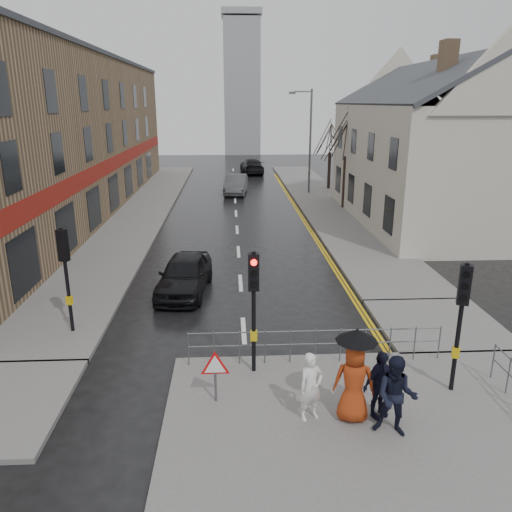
{
  "coord_description": "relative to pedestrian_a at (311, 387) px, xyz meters",
  "views": [
    {
      "loc": [
        -0.37,
        -11.91,
        7.17
      ],
      "look_at": [
        0.51,
        4.88,
        1.97
      ],
      "focal_mm": 35.0,
      "sensor_mm": 36.0,
      "label": 1
    }
  ],
  "objects": [
    {
      "name": "pedestrian_with_umbrella",
      "position": [
        0.96,
        -0.07,
        0.36
      ],
      "size": [
        1.05,
        0.96,
        2.27
      ],
      "color": "#9F3512",
      "rests_on": "near_pavement"
    },
    {
      "name": "church_tower",
      "position": [
        0.1,
        64.01,
        8.04
      ],
      "size": [
        5.0,
        5.0,
        18.0
      ],
      "primitive_type": "cube",
      "color": "gray",
      "rests_on": "ground"
    },
    {
      "name": "pedestrian_b",
      "position": [
        1.75,
        -0.66,
        0.11
      ],
      "size": [
        1.1,
        0.98,
        1.86
      ],
      "primitive_type": "imported",
      "rotation": [
        0.0,
        0.0,
        -0.37
      ],
      "color": "black",
      "rests_on": "near_pavement"
    },
    {
      "name": "right_pavement",
      "position": [
        5.1,
        27.01,
        -0.89
      ],
      "size": [
        4.0,
        40.0,
        0.14
      ],
      "primitive_type": "cube",
      "color": "#605E5B",
      "rests_on": "ground"
    },
    {
      "name": "pedestrian_d",
      "position": [
        1.58,
        0.01,
        0.01
      ],
      "size": [
        1.04,
        0.83,
        1.65
      ],
      "primitive_type": "imported",
      "rotation": [
        0.0,
        0.0,
        0.52
      ],
      "color": "black",
      "rests_on": "near_pavement"
    },
    {
      "name": "ground",
      "position": [
        -1.4,
        2.01,
        -0.96
      ],
      "size": [
        120.0,
        120.0,
        0.0
      ],
      "primitive_type": "plane",
      "color": "black",
      "rests_on": "ground"
    },
    {
      "name": "left_pavement",
      "position": [
        -7.9,
        25.01,
        -0.89
      ],
      "size": [
        4.0,
        44.0,
        0.14
      ],
      "primitive_type": "cube",
      "color": "#605E5B",
      "rests_on": "ground"
    },
    {
      "name": "building_right_cream",
      "position": [
        10.6,
        20.01,
        3.82
      ],
      "size": [
        9.0,
        16.4,
        10.1
      ],
      "color": "beige",
      "rests_on": "ground"
    },
    {
      "name": "car_parked",
      "position": [
        -3.6,
        8.56,
        -0.21
      ],
      "size": [
        2.24,
        4.56,
        1.5
      ],
      "primitive_type": "imported",
      "rotation": [
        0.0,
        0.0,
        -0.11
      ],
      "color": "black",
      "rests_on": "ground"
    },
    {
      "name": "pedestrian_a",
      "position": [
        0.0,
        0.0,
        0.0
      ],
      "size": [
        0.7,
        0.58,
        1.64
      ],
      "primitive_type": "imported",
      "rotation": [
        0.0,
        0.0,
        0.38
      ],
      "color": "white",
      "rests_on": "near_pavement"
    },
    {
      "name": "traffic_signal_near_right",
      "position": [
        3.79,
        1.01,
        1.5
      ],
      "size": [
        0.34,
        0.33,
        3.4
      ],
      "color": "black",
      "rests_on": "near_pavement"
    },
    {
      "name": "street_lamp",
      "position": [
        4.42,
        30.01,
        3.75
      ],
      "size": [
        1.83,
        0.25,
        8.0
      ],
      "color": "#595B5E",
      "rests_on": "right_pavement"
    },
    {
      "name": "building_left_terrace",
      "position": [
        -13.4,
        24.01,
        4.04
      ],
      "size": [
        8.0,
        42.0,
        10.0
      ],
      "primitive_type": "cube",
      "color": "#927254",
      "rests_on": "ground"
    },
    {
      "name": "tree_far",
      "position": [
        6.6,
        32.01,
        3.46
      ],
      "size": [
        2.4,
        2.4,
        5.64
      ],
      "color": "#2F201A",
      "rests_on": "right_pavement"
    },
    {
      "name": "traffic_signal_far_left",
      "position": [
        -6.9,
        5.02,
        1.5
      ],
      "size": [
        0.34,
        0.33,
        3.4
      ],
      "color": "black",
      "rests_on": "left_pavement"
    },
    {
      "name": "car_mid",
      "position": [
        -1.3,
        30.53,
        -0.19
      ],
      "size": [
        2.08,
        4.81,
        1.54
      ],
      "primitive_type": "imported",
      "rotation": [
        0.0,
        0.0,
        -0.1
      ],
      "color": "#3F4144",
      "rests_on": "ground"
    },
    {
      "name": "warning_sign",
      "position": [
        -2.2,
        0.81,
        0.08
      ],
      "size": [
        0.8,
        0.07,
        1.35
      ],
      "color": "#595B5E",
      "rests_on": "near_pavement"
    },
    {
      "name": "tree_near",
      "position": [
        6.1,
        24.01,
        4.18
      ],
      "size": [
        2.4,
        2.4,
        6.58
      ],
      "color": "#2F201A",
      "rests_on": "right_pavement"
    },
    {
      "name": "car_far",
      "position": [
        0.53,
        42.47,
        -0.19
      ],
      "size": [
        2.47,
        5.42,
        1.54
      ],
      "primitive_type": "imported",
      "rotation": [
        0.0,
        0.0,
        3.2
      ],
      "color": "black",
      "rests_on": "ground"
    },
    {
      "name": "guard_railing_front",
      "position": [
        0.55,
        2.61,
        -0.1
      ],
      "size": [
        7.14,
        0.04,
        1.0
      ],
      "color": "#595B5E",
      "rests_on": "near_pavement"
    },
    {
      "name": "near_pavement",
      "position": [
        1.6,
        -1.49,
        -0.89
      ],
      "size": [
        10.0,
        9.0,
        0.14
      ],
      "primitive_type": "cube",
      "color": "#605E5B",
      "rests_on": "ground"
    },
    {
      "name": "pavement_bridge_right",
      "position": [
        5.1,
        5.01,
        -0.89
      ],
      "size": [
        4.0,
        4.2,
        0.14
      ],
      "primitive_type": "cube",
      "color": "#605E5B",
      "rests_on": "ground"
    },
    {
      "name": "traffic_signal_near_left",
      "position": [
        -1.2,
        2.21,
        1.5
      ],
      "size": [
        0.28,
        0.27,
        3.4
      ],
      "color": "black",
      "rests_on": "near_pavement"
    }
  ]
}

